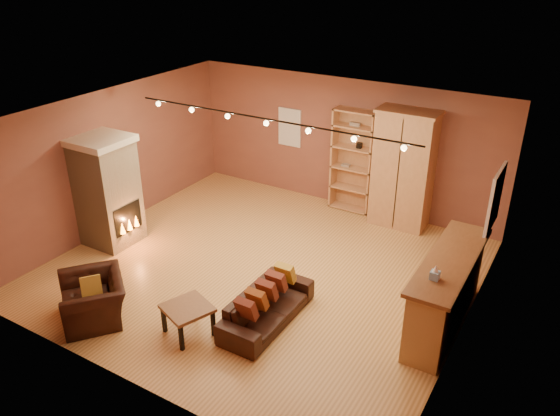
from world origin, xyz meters
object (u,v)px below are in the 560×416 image
Objects in this scene: fireplace at (108,191)px; loveseat at (267,301)px; armchair at (92,293)px; coffee_table at (188,311)px; armoire at (403,169)px; bar_counter at (446,291)px; bookcase at (354,160)px.

fireplace is 4.02m from loveseat.
fireplace is 1.69× the size of armchair.
coffee_table is at bearing -25.47° from fireplace.
armoire is at bearing -8.22° from loveseat.
armchair is at bearing -150.76° from bar_counter.
bookcase is 5.26m from coffee_table.
bookcase is 2.71× the size of coffee_table.
bar_counter is (2.87, -3.04, -0.54)m from bookcase.
armchair is (1.59, -1.91, -0.60)m from fireplace.
coffee_table is (3.07, -1.46, -0.65)m from fireplace.
loveseat is 2.67m from armchair.
fireplace reaches higher than armchair.
bookcase is at bearing 110.35° from armchair.
bookcase is at bearing 170.51° from armoire.
bar_counter is at bearing -58.80° from armoire.
armchair is (-4.65, -2.60, -0.13)m from bar_counter.
bookcase is 1.24× the size of loveseat.
armoire is 4.28m from loveseat.
bookcase reaches higher than fireplace.
loveseat is at bearing 45.26° from coffee_table.
coffee_table is at bearing -106.07° from armoire.
loveseat is at bearing -8.92° from fireplace.
bar_counter is 1.37× the size of loveseat.
armchair is at bearing -50.26° from fireplace.
fireplace is 5.03m from bookcase.
armoire is (4.52, 3.54, 0.16)m from fireplace.
bar_counter reaches higher than loveseat.
armchair is 1.53× the size of coffee_table.
armoire reaches higher than bar_counter.
armoire is 0.99× the size of bar_counter.
fireplace is 2.56m from armchair.
armoire is at bearing 73.93° from coffee_table.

